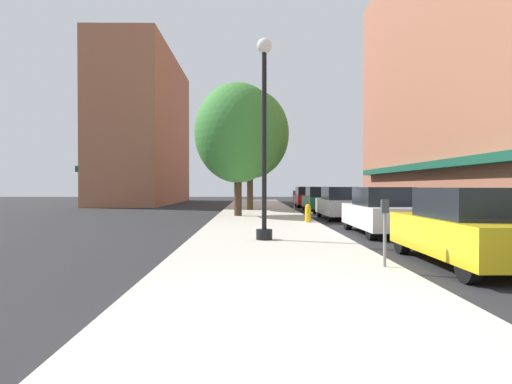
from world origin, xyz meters
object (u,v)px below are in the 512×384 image
object	(u,v)px
parking_meter_far	(385,224)
car_red	(306,197)
car_white	(381,211)
lamppost	(264,135)
parking_meter_near	(294,199)
fire_hydrant	(308,213)
car_green	(319,200)
tree_mid	(250,134)
car_yellow	(467,228)
car_silver	(340,203)
tree_near	(238,133)

from	to	relation	value
parking_meter_far	car_red	world-z (taller)	car_red
car_white	lamppost	bearing A→B (deg)	-151.42
lamppost	parking_meter_near	distance (m)	13.19
parking_meter_near	fire_hydrant	bearing A→B (deg)	-90.88
lamppost	parking_meter_near	bearing A→B (deg)	80.20
lamppost	car_green	size ratio (longest dim) A/B	1.37
car_red	fire_hydrant	bearing A→B (deg)	-95.03
tree_mid	car_yellow	world-z (taller)	tree_mid
car_silver	lamppost	bearing A→B (deg)	-113.74
parking_meter_near	car_white	distance (m)	10.69
car_silver	car_green	xyz separation A→B (m)	(0.00, 6.43, 0.00)
car_yellow	car_silver	distance (m)	12.70
car_green	parking_meter_near	bearing A→B (deg)	-124.17
tree_near	car_green	xyz separation A→B (m)	(5.24, 5.55, -3.71)
fire_hydrant	car_silver	world-z (taller)	car_silver
tree_near	car_silver	distance (m)	6.48
lamppost	car_red	size ratio (longest dim) A/B	1.37
car_silver	parking_meter_near	bearing A→B (deg)	118.78
car_silver	parking_meter_far	bearing A→B (deg)	-97.59
tree_mid	car_red	size ratio (longest dim) A/B	1.87
parking_meter_near	tree_mid	world-z (taller)	tree_mid
parking_meter_far	tree_mid	world-z (taller)	tree_mid
tree_mid	car_silver	world-z (taller)	tree_mid
tree_near	parking_meter_near	bearing A→B (deg)	40.14
car_white	car_yellow	bearing A→B (deg)	-90.35
lamppost	parking_meter_far	bearing A→B (deg)	-62.23
fire_hydrant	car_white	bearing A→B (deg)	-60.63
parking_meter_near	lamppost	bearing A→B (deg)	-99.80
car_silver	fire_hydrant	bearing A→B (deg)	-122.03
tree_near	car_yellow	distance (m)	15.02
lamppost	car_yellow	size ratio (longest dim) A/B	1.37
car_green	fire_hydrant	bearing A→B (deg)	-101.14
car_yellow	car_silver	bearing A→B (deg)	89.66
tree_near	car_silver	xyz separation A→B (m)	(5.24, -0.88, -3.71)
parking_meter_far	tree_mid	distance (m)	20.55
car_red	car_green	bearing A→B (deg)	-87.78
lamppost	car_silver	distance (m)	10.33
fire_hydrant	tree_near	bearing A→B (deg)	127.97
parking_meter_far	car_green	size ratio (longest dim) A/B	0.30
car_red	lamppost	bearing A→B (deg)	-98.45
tree_near	car_yellow	xyz separation A→B (m)	(5.24, -13.58, -3.71)
fire_hydrant	tree_near	size ratio (longest dim) A/B	0.11
car_red	car_white	bearing A→B (deg)	-87.78
parking_meter_far	car_yellow	distance (m)	2.06
car_white	tree_near	bearing A→B (deg)	123.77
car_green	parking_meter_far	bearing A→B (deg)	-94.72
parking_meter_far	car_green	distance (m)	19.88
fire_hydrant	car_silver	xyz separation A→B (m)	(2.06, 3.19, 0.29)
tree_near	car_silver	world-z (taller)	tree_near
lamppost	tree_near	bearing A→B (deg)	96.13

